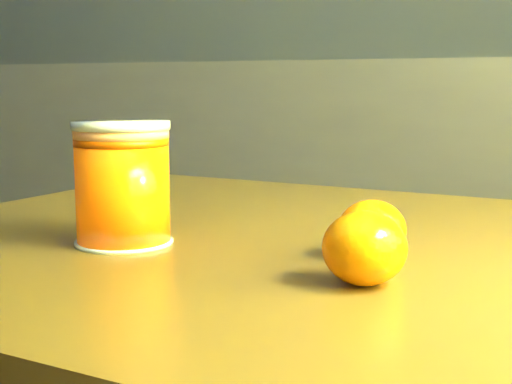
% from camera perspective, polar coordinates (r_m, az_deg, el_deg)
% --- Properties ---
extents(kitchen_counter, '(3.15, 0.60, 0.90)m').
position_cam_1_polar(kitchen_counter, '(2.16, -4.85, -1.93)').
color(kitchen_counter, '#47474B').
rests_on(kitchen_counter, ground).
extents(table, '(0.97, 0.70, 0.71)m').
position_cam_1_polar(table, '(0.66, 9.00, -12.09)').
color(table, brown).
rests_on(table, ground).
extents(juice_glass, '(0.09, 0.09, 0.11)m').
position_cam_1_polar(juice_glass, '(0.64, -10.62, 0.65)').
color(juice_glass, '#FF6005').
rests_on(juice_glass, table).
extents(orange_front, '(0.06, 0.06, 0.05)m').
position_cam_1_polar(orange_front, '(0.51, 8.68, -4.46)').
color(orange_front, orange).
rests_on(orange_front, table).
extents(orange_back, '(0.07, 0.07, 0.05)m').
position_cam_1_polar(orange_back, '(0.59, 9.26, -3.00)').
color(orange_back, orange).
rests_on(orange_back, table).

